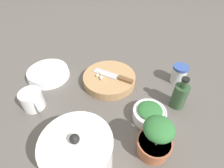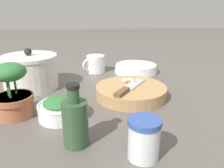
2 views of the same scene
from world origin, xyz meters
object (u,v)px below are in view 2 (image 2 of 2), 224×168
herb_bowl (59,108)px  oil_bottle (74,122)px  garlic_cloves (127,81)px  plate_stack (135,69)px  cutting_board (130,92)px  stock_pot (30,72)px  spice_jar (142,138)px  coffee_mug (95,64)px  potted_herb (11,94)px  chef_knife (128,88)px

herb_bowl → oil_bottle: (-0.13, -0.06, 0.03)m
garlic_cloves → plate_stack: bearing=-15.1°
cutting_board → stock_pot: 0.40m
spice_jar → stock_pot: 0.57m
garlic_cloves → stock_pot: bearing=78.7°
herb_bowl → coffee_mug: bearing=-11.1°
cutting_board → herb_bowl: herb_bowl is taller
oil_bottle → herb_bowl: bearing=23.3°
stock_pot → potted_herb: size_ratio=1.32×
cutting_board → garlic_cloves: (0.04, 0.00, 0.03)m
cutting_board → herb_bowl: size_ratio=1.91×
stock_pot → garlic_cloves: bearing=-101.3°
herb_bowl → spice_jar: size_ratio=1.43×
chef_knife → potted_herb: size_ratio=1.15×
plate_stack → oil_bottle: bearing=158.2°
chef_knife → garlic_cloves: size_ratio=3.56×
spice_jar → oil_bottle: oil_bottle is taller
garlic_cloves → oil_bottle: bearing=153.1°
cutting_board → chef_knife: 0.04m
potted_herb → chef_knife: bearing=-74.5°
chef_knife → potted_herb: (-0.10, 0.35, 0.03)m
garlic_cloves → plate_stack: garlic_cloves is taller
herb_bowl → oil_bottle: bearing=-156.7°
coffee_mug → oil_bottle: 0.60m
spice_jar → coffee_mug: bearing=9.9°
chef_knife → stock_pot: (0.14, 0.37, 0.02)m
chef_knife → garlic_cloves: 0.07m
oil_bottle → potted_herb: potted_herb is taller
spice_jar → garlic_cloves: bearing=-2.0°
spice_jar → plate_stack: bearing=-7.5°
stock_pot → oil_bottle: bearing=-151.4°
chef_knife → plate_stack: size_ratio=0.90×
garlic_cloves → coffee_mug: bearing=24.2°
chef_knife → garlic_cloves: garlic_cloves is taller
garlic_cloves → stock_pot: size_ratio=0.25×
spice_jar → plate_stack: spice_jar is taller
cutting_board → herb_bowl: (-0.14, 0.22, 0.01)m
garlic_cloves → plate_stack: 0.27m
chef_knife → cutting_board: bearing=98.3°
spice_jar → herb_bowl: bearing=47.5°
herb_bowl → stock_pot: bearing=31.2°
chef_knife → spice_jar: (-0.30, 0.01, 0.00)m
cutting_board → spice_jar: spice_jar is taller
herb_bowl → spice_jar: spice_jar is taller
spice_jar → stock_pot: (0.44, 0.36, 0.02)m
cutting_board → potted_herb: potted_herb is taller
oil_bottle → stock_pot: stock_pot is taller
spice_jar → coffee_mug: 0.66m
cutting_board → potted_herb: bearing=108.9°
chef_knife → stock_pot: size_ratio=0.87×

